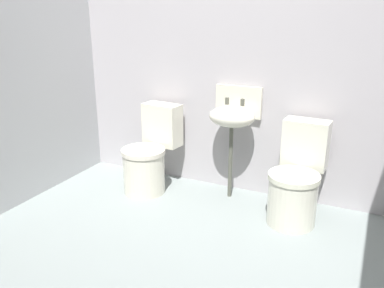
% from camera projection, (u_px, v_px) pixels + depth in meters
% --- Properties ---
extents(ground_plane, '(3.48, 2.71, 0.08)m').
position_uv_depth(ground_plane, '(175.00, 253.00, 2.92)').
color(ground_plane, gray).
extents(wall_back, '(3.48, 0.10, 2.31)m').
position_uv_depth(wall_back, '(236.00, 66.00, 3.57)').
color(wall_back, '#B1ACB0').
rests_on(wall_back, ground).
extents(wall_left, '(0.10, 2.51, 2.31)m').
position_uv_depth(wall_left, '(4.00, 71.00, 3.27)').
color(wall_left, '#B1B2B5').
rests_on(wall_left, ground).
extents(toilet_left, '(0.45, 0.63, 0.78)m').
position_uv_depth(toilet_left, '(150.00, 156.00, 3.77)').
color(toilet_left, silver).
rests_on(toilet_left, ground).
extents(toilet_right, '(0.42, 0.61, 0.78)m').
position_uv_depth(toilet_right, '(296.00, 182.00, 3.22)').
color(toilet_right, silver).
rests_on(toilet_right, ground).
extents(sink, '(0.42, 0.35, 0.99)m').
position_uv_depth(sink, '(233.00, 115.00, 3.49)').
color(sink, '#535549').
rests_on(sink, ground).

